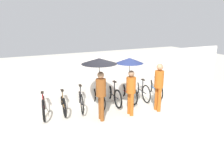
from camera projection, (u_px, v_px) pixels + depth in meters
The scene contains 13 objects.
ground_plane at pixel (123, 119), 7.22m from camera, with size 30.00×30.00×0.00m, color beige.
back_wall at pixel (101, 79), 8.50m from camera, with size 12.56×0.12×1.92m.
parked_bicycle_0 at pixel (44, 105), 7.46m from camera, with size 0.48×1.68×1.03m.
parked_bicycle_1 at pixel (62, 102), 7.76m from camera, with size 0.44×1.66×0.97m.
parked_bicycle_2 at pixel (80, 99), 8.00m from camera, with size 0.52×1.75×0.99m.
parked_bicycle_3 at pixel (97, 97), 8.27m from camera, with size 0.44×1.65×1.02m.
parked_bicycle_4 at pixel (113, 94), 8.50m from camera, with size 0.44×1.75×0.97m.
parked_bicycle_5 at pixel (127, 92), 8.81m from camera, with size 0.44×1.69×1.08m.
parked_bicycle_6 at pixel (140, 89), 9.08m from camera, with size 0.44×1.75×1.07m.
parked_bicycle_7 at pixel (154, 88), 9.33m from camera, with size 0.55×1.72×1.07m.
pedestrian_leading at pixel (100, 70), 6.84m from camera, with size 1.13×1.13×2.03m.
pedestrian_center at pixel (130, 72), 7.25m from camera, with size 0.92×0.92×1.97m.
pedestrian_trailing at pixel (159, 84), 7.66m from camera, with size 0.32×0.32×1.73m.
Camera 1 is at (-3.24, -5.75, 3.19)m, focal length 35.00 mm.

